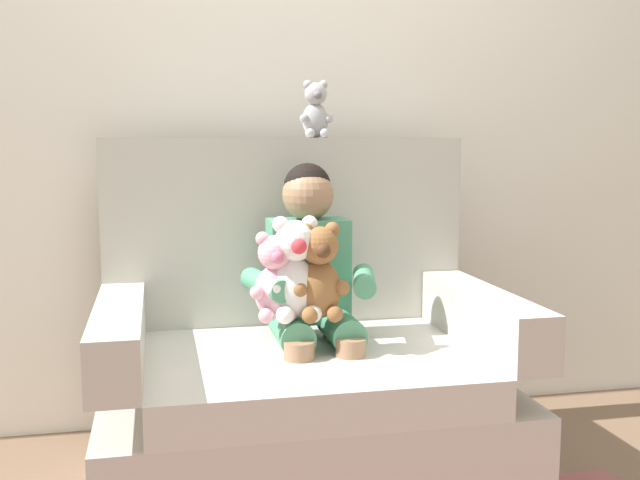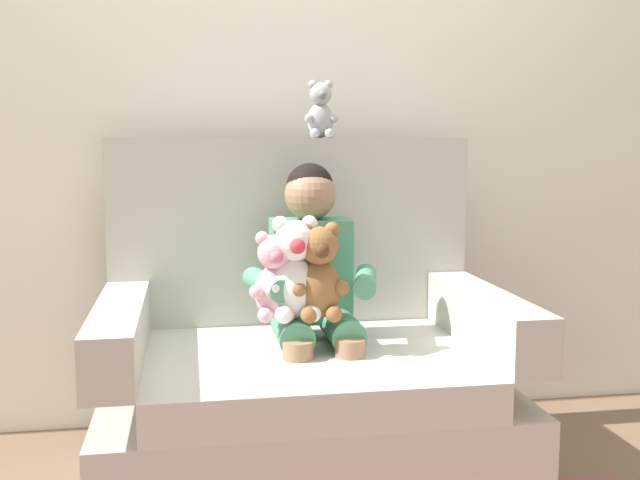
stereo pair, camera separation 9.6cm
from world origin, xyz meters
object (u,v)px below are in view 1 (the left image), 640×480
object	(u,v)px
armchair	(303,377)
plush_white	(295,272)
plush_brown	(319,275)
plush_pink	(275,279)
seated_child	(312,278)
plush_grey_on_backrest	(316,111)

from	to	relation	value
armchair	plush_white	xyz separation A→B (m)	(-0.05, -0.12, 0.37)
plush_brown	plush_pink	bearing A→B (deg)	163.46
seated_child	plush_grey_on_backrest	size ratio (longest dim) A/B	4.04
armchair	seated_child	size ratio (longest dim) A/B	1.55
armchair	seated_child	bearing A→B (deg)	21.46
seated_child	plush_pink	bearing A→B (deg)	-147.07
plush_pink	plush_brown	size ratio (longest dim) A/B	0.91
armchair	plush_brown	world-z (taller)	armchair
armchair	seated_child	world-z (taller)	armchair
armchair	plush_grey_on_backrest	size ratio (longest dim) A/B	6.28
plush_pink	plush_brown	distance (m)	0.13
seated_child	plush_pink	distance (m)	0.19
seated_child	plush_grey_on_backrest	world-z (taller)	plush_grey_on_backrest
armchair	plush_pink	bearing A→B (deg)	-133.98
seated_child	plush_grey_on_backrest	distance (m)	0.63
seated_child	plush_brown	xyz separation A→B (m)	(-0.01, -0.15, 0.04)
plush_white	plush_pink	bearing A→B (deg)	176.55
armchair	plush_pink	size ratio (longest dim) A/B	4.70
seated_child	plush_brown	size ratio (longest dim) A/B	2.75
armchair	plush_brown	distance (m)	0.39
armchair	plush_brown	size ratio (longest dim) A/B	4.27
seated_child	plush_white	bearing A→B (deg)	-128.85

